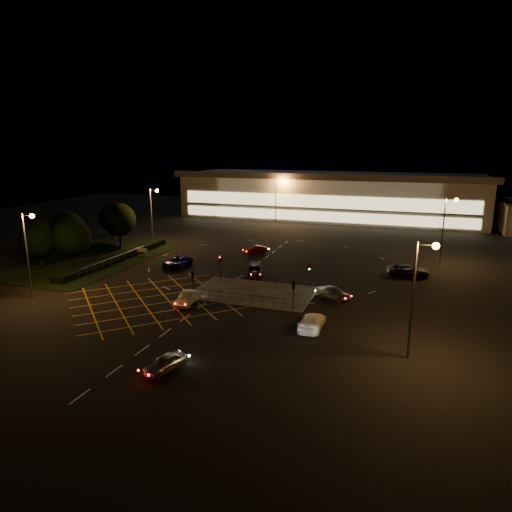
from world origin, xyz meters
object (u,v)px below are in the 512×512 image
(car_right_silver, at_px, (333,293))
(car_circ_red, at_px, (256,250))
(signal_nw, at_px, (220,262))
(signal_sw, at_px, (193,279))
(car_queue_white, at_px, (187,298))
(signal_ne, at_px, (309,270))
(car_left_blue, at_px, (177,262))
(car_far_dkgrey, at_px, (255,270))
(signal_se, at_px, (293,289))
(car_east_grey, at_px, (408,271))
(car_approach_white, at_px, (312,322))
(car_near_silver, at_px, (165,363))

(car_right_silver, relative_size, car_circ_red, 1.15)
(signal_nw, bearing_deg, car_right_silver, -10.48)
(signal_nw, height_order, car_circ_red, signal_nw)
(signal_sw, relative_size, car_queue_white, 0.74)
(signal_ne, bearing_deg, car_queue_white, -139.68)
(signal_sw, xyz_separation_m, car_circ_red, (-0.43, 23.81, -1.75))
(signal_sw, distance_m, signal_nw, 7.99)
(signal_ne, relative_size, car_queue_white, 0.74)
(car_left_blue, distance_m, car_far_dkgrey, 12.16)
(signal_sw, xyz_separation_m, car_right_silver, (15.50, 5.12, -1.63))
(car_far_dkgrey, bearing_deg, signal_se, -76.41)
(signal_ne, xyz_separation_m, car_circ_red, (-12.43, 15.82, -1.75))
(signal_sw, bearing_deg, car_queue_white, 97.09)
(signal_se, distance_m, car_left_blue, 23.79)
(car_right_silver, bearing_deg, car_east_grey, -6.12)
(car_queue_white, bearing_deg, car_approach_white, -14.96)
(car_far_dkgrey, xyz_separation_m, car_right_silver, (11.90, -6.40, 0.05))
(car_approach_white, bearing_deg, car_left_blue, -35.72)
(car_left_blue, xyz_separation_m, car_far_dkgrey, (12.15, -0.36, -0.07))
(car_right_silver, bearing_deg, signal_ne, 77.05)
(car_left_blue, bearing_deg, car_circ_red, 60.19)
(signal_ne, xyz_separation_m, car_approach_white, (3.04, -12.55, -1.62))
(signal_nw, xyz_separation_m, car_east_grey, (23.58, 9.82, -1.60))
(signal_sw, relative_size, signal_nw, 1.00)
(car_far_dkgrey, distance_m, car_approach_white, 19.73)
(signal_se, xyz_separation_m, car_queue_white, (-11.75, -1.99, -1.66))
(signal_sw, xyz_separation_m, car_near_silver, (5.79, -16.65, -1.72))
(signal_se, distance_m, car_approach_white, 5.71)
(signal_sw, xyz_separation_m, car_east_grey, (23.58, 17.80, -1.60))
(signal_nw, relative_size, car_approach_white, 0.61)
(car_far_dkgrey, bearing_deg, car_right_silver, -50.78)
(signal_nw, distance_m, car_approach_white, 19.65)
(signal_sw, distance_m, car_far_dkgrey, 12.19)
(car_near_silver, relative_size, car_queue_white, 0.89)
(car_near_silver, height_order, car_far_dkgrey, car_far_dkgrey)
(signal_sw, distance_m, car_circ_red, 23.88)
(signal_ne, bearing_deg, car_right_silver, -39.33)
(signal_nw, bearing_deg, car_far_dkgrey, 44.47)
(signal_ne, relative_size, car_circ_red, 0.84)
(signal_nw, relative_size, signal_ne, 1.00)
(car_left_blue, distance_m, car_circ_red, 14.44)
(signal_sw, height_order, car_right_silver, signal_sw)
(signal_nw, xyz_separation_m, signal_ne, (12.00, 0.00, 0.00))
(car_circ_red, distance_m, car_approach_white, 32.31)
(signal_sw, relative_size, signal_se, 1.00)
(signal_sw, height_order, car_far_dkgrey, signal_sw)
(car_east_grey, bearing_deg, signal_se, 137.27)
(car_right_silver, xyz_separation_m, car_circ_red, (-15.93, 18.69, -0.12))
(car_approach_white, bearing_deg, car_queue_white, -10.71)
(car_far_dkgrey, bearing_deg, car_approach_white, -77.08)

